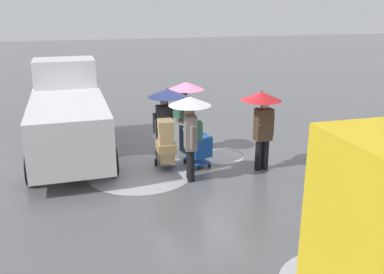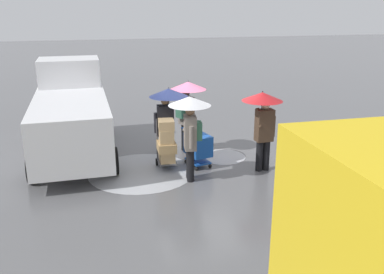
{
  "view_description": "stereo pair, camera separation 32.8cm",
  "coord_description": "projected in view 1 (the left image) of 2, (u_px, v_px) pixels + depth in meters",
  "views": [
    {
      "loc": [
        3.25,
        10.63,
        4.18
      ],
      "look_at": [
        0.52,
        1.18,
        1.05
      ],
      "focal_mm": 38.72,
      "sensor_mm": 36.0,
      "label": 1
    },
    {
      "loc": [
        2.93,
        10.72,
        4.18
      ],
      "look_at": [
        0.52,
        1.18,
        1.05
      ],
      "focal_mm": 38.72,
      "sensor_mm": 36.0,
      "label": 2
    }
  ],
  "objects": [
    {
      "name": "slush_patch_mid_street",
      "position": [
        221.0,
        156.0,
        12.02
      ],
      "size": [
        1.31,
        1.31,
        0.01
      ],
      "primitive_type": "cylinder",
      "color": "#ADAFB5",
      "rests_on": "ground"
    },
    {
      "name": "cargo_van_parked_right",
      "position": [
        68.0,
        116.0,
        11.78
      ],
      "size": [
        2.26,
        5.37,
        2.6
      ],
      "color": "white",
      "rests_on": "ground"
    },
    {
      "name": "ground_plane",
      "position": [
        198.0,
        158.0,
        11.86
      ],
      "size": [
        90.0,
        90.0,
        0.0
      ],
      "primitive_type": "plane",
      "color": "#5B5B5E"
    },
    {
      "name": "shopping_cart_vendor",
      "position": [
        197.0,
        146.0,
        11.17
      ],
      "size": [
        0.73,
        0.93,
        1.04
      ],
      "color": "#1951B2",
      "rests_on": "ground"
    },
    {
      "name": "pedestrian_black_side",
      "position": [
        166.0,
        108.0,
        10.96
      ],
      "size": [
        1.04,
        1.04,
        2.15
      ],
      "color": "black",
      "rests_on": "ground"
    },
    {
      "name": "hand_dolly_boxes",
      "position": [
        166.0,
        143.0,
        10.86
      ],
      "size": [
        0.55,
        0.73,
        1.36
      ],
      "color": "#515156",
      "rests_on": "ground"
    },
    {
      "name": "pedestrian_white_side",
      "position": [
        185.0,
        100.0,
        11.97
      ],
      "size": [
        1.04,
        1.04,
        2.15
      ],
      "color": "black",
      "rests_on": "ground"
    },
    {
      "name": "slush_patch_under_van",
      "position": [
        141.0,
        173.0,
        10.84
      ],
      "size": [
        2.77,
        2.77,
        0.01
      ],
      "primitive_type": "cylinder",
      "color": "#ADAFB5",
      "rests_on": "ground"
    },
    {
      "name": "pedestrian_pink_side",
      "position": [
        190.0,
        119.0,
        10.0
      ],
      "size": [
        1.04,
        1.04,
        2.15
      ],
      "color": "black",
      "rests_on": "ground"
    },
    {
      "name": "pedestrian_far_side",
      "position": [
        262.0,
        112.0,
        10.6
      ],
      "size": [
        1.04,
        1.04,
        2.15
      ],
      "color": "black",
      "rests_on": "ground"
    }
  ]
}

